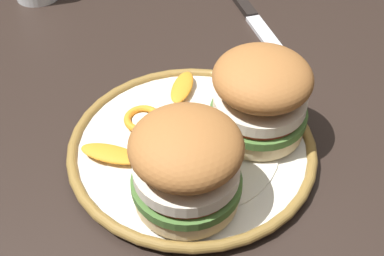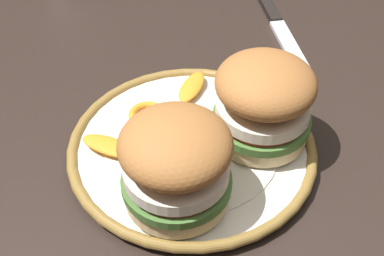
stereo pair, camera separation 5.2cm
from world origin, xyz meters
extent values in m
cube|color=black|center=(0.00, 0.00, 0.74)|extent=(1.24, 1.04, 0.03)
cube|color=black|center=(0.56, -0.46, 0.36)|extent=(0.06, 0.06, 0.73)
cylinder|color=silver|center=(-0.04, 0.04, 0.76)|extent=(0.26, 0.26, 0.01)
torus|color=olive|center=(-0.04, 0.04, 0.77)|extent=(0.28, 0.28, 0.01)
cylinder|color=silver|center=(-0.04, 0.04, 0.77)|extent=(0.20, 0.20, 0.00)
cylinder|color=beige|center=(-0.05, -0.04, 0.78)|extent=(0.11, 0.11, 0.02)
cylinder|color=#477033|center=(-0.05, -0.04, 0.80)|extent=(0.11, 0.11, 0.01)
cylinder|color=#BC3828|center=(-0.05, -0.04, 0.80)|extent=(0.10, 0.10, 0.01)
cylinder|color=silver|center=(-0.05, -0.04, 0.81)|extent=(0.10, 0.10, 0.01)
ellipsoid|color=#A36633|center=(-0.05, -0.04, 0.85)|extent=(0.15, 0.15, 0.05)
cylinder|color=beige|center=(-0.11, 0.08, 0.78)|extent=(0.11, 0.11, 0.02)
cylinder|color=#477033|center=(-0.11, 0.08, 0.80)|extent=(0.11, 0.11, 0.01)
cylinder|color=#BC3828|center=(-0.11, 0.08, 0.80)|extent=(0.10, 0.10, 0.01)
cylinder|color=silver|center=(-0.11, 0.08, 0.81)|extent=(0.10, 0.10, 0.01)
ellipsoid|color=#A36633|center=(-0.11, 0.08, 0.85)|extent=(0.14, 0.14, 0.05)
torus|color=orange|center=(0.01, 0.08, 0.78)|extent=(0.06, 0.06, 0.01)
cylinder|color=#F4E5C6|center=(0.01, 0.08, 0.77)|extent=(0.03, 0.03, 0.00)
ellipsoid|color=orange|center=(-0.03, 0.13, 0.78)|extent=(0.06, 0.07, 0.01)
ellipsoid|color=orange|center=(0.05, 0.02, 0.78)|extent=(0.07, 0.06, 0.01)
torus|color=orange|center=(-0.03, 0.05, 0.78)|extent=(0.07, 0.07, 0.01)
cylinder|color=#F4E5C6|center=(-0.03, 0.05, 0.77)|extent=(0.03, 0.03, 0.00)
cube|color=silver|center=(0.12, -0.15, 0.76)|extent=(0.13, 0.03, 0.01)
cube|color=black|center=(0.23, -0.16, 0.76)|extent=(0.09, 0.03, 0.01)
camera|label=1|loc=(-0.42, 0.20, 1.18)|focal=47.88mm
camera|label=2|loc=(-0.43, 0.15, 1.18)|focal=47.88mm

